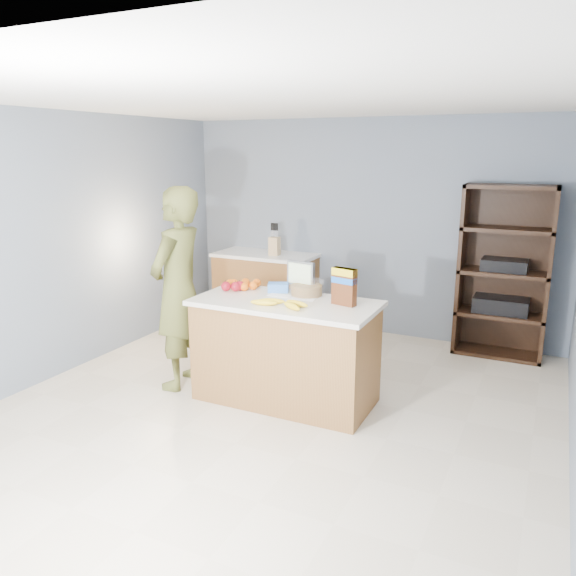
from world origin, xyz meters
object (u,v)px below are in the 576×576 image
at_px(counter_peninsula, 285,355).
at_px(shelving_unit, 504,275).
at_px(cereal_box, 344,284).
at_px(person, 178,289).
at_px(tv, 301,275).

xyz_separation_m(counter_peninsula, shelving_unit, (1.55, 2.05, 0.45)).
bearing_deg(cereal_box, person, -172.29).
xyz_separation_m(counter_peninsula, person, (-1.02, -0.11, 0.50)).
distance_m(counter_peninsula, person, 1.14).
height_order(shelving_unit, tv, shelving_unit).
bearing_deg(tv, shelving_unit, 48.11).
xyz_separation_m(tv, cereal_box, (0.49, -0.23, 0.02)).
relative_size(counter_peninsula, person, 0.85).
xyz_separation_m(counter_peninsula, cereal_box, (0.49, 0.09, 0.66)).
relative_size(tv, cereal_box, 0.92).
bearing_deg(tv, person, -157.12).
bearing_deg(person, counter_peninsula, 92.21).
bearing_deg(cereal_box, counter_peninsula, -169.33).
xyz_separation_m(person, tv, (1.02, 0.43, 0.14)).
bearing_deg(counter_peninsula, shelving_unit, 52.89).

